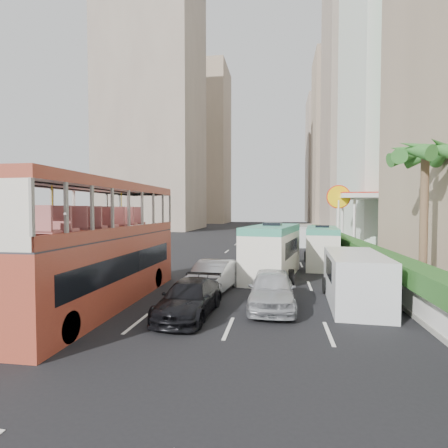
% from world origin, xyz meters
% --- Properties ---
extents(ground_plane, '(200.00, 200.00, 0.00)m').
position_xyz_m(ground_plane, '(0.00, 0.00, 0.00)').
color(ground_plane, black).
rests_on(ground_plane, ground).
extents(double_decker_bus, '(2.50, 11.00, 5.06)m').
position_xyz_m(double_decker_bus, '(-6.00, 0.00, 2.53)').
color(double_decker_bus, '#A53F2B').
rests_on(double_decker_bus, ground).
extents(car_silver_lane_a, '(2.22, 4.67, 1.48)m').
position_xyz_m(car_silver_lane_a, '(-1.87, 2.94, 0.00)').
color(car_silver_lane_a, silver).
rests_on(car_silver_lane_a, ground).
extents(car_silver_lane_b, '(1.85, 4.49, 1.52)m').
position_xyz_m(car_silver_lane_b, '(0.96, 0.65, 0.00)').
color(car_silver_lane_b, silver).
rests_on(car_silver_lane_b, ground).
extents(car_black, '(2.00, 4.47, 1.28)m').
position_xyz_m(car_black, '(-2.04, -0.84, 0.00)').
color(car_black, black).
rests_on(car_black, ground).
extents(van_asset, '(2.66, 5.32, 1.45)m').
position_xyz_m(van_asset, '(0.93, 17.85, 0.00)').
color(van_asset, silver).
rests_on(van_asset, ground).
extents(minibus_near, '(3.44, 7.06, 3.00)m').
position_xyz_m(minibus_near, '(0.85, 7.16, 1.50)').
color(minibus_near, silver).
rests_on(minibus_near, ground).
extents(minibus_far, '(2.61, 6.26, 2.70)m').
position_xyz_m(minibus_far, '(4.18, 11.61, 1.35)').
color(minibus_far, silver).
rests_on(minibus_far, ground).
extents(panel_van_near, '(2.37, 5.37, 2.11)m').
position_xyz_m(panel_van_near, '(4.35, 1.74, 1.05)').
color(panel_van_near, silver).
rests_on(panel_van_near, ground).
extents(panel_van_far, '(1.99, 4.88, 1.94)m').
position_xyz_m(panel_van_far, '(4.09, 25.42, 0.97)').
color(panel_van_far, silver).
rests_on(panel_van_far, ground).
extents(sidewalk, '(6.00, 120.00, 0.18)m').
position_xyz_m(sidewalk, '(9.00, 25.00, 0.09)').
color(sidewalk, '#99968C').
rests_on(sidewalk, ground).
extents(kerb_wall, '(0.30, 44.00, 1.00)m').
position_xyz_m(kerb_wall, '(6.20, 14.00, 0.68)').
color(kerb_wall, silver).
rests_on(kerb_wall, sidewalk).
extents(hedge, '(1.10, 44.00, 0.70)m').
position_xyz_m(hedge, '(6.20, 14.00, 1.53)').
color(hedge, '#2D6626').
rests_on(hedge, kerb_wall).
extents(palm_tree, '(0.36, 0.36, 6.40)m').
position_xyz_m(palm_tree, '(7.80, 4.00, 3.38)').
color(palm_tree, brown).
rests_on(palm_tree, sidewalk).
extents(shell_station, '(6.50, 8.00, 5.50)m').
position_xyz_m(shell_station, '(10.00, 23.00, 2.75)').
color(shell_station, silver).
rests_on(shell_station, ground).
extents(tower_stripe, '(16.00, 18.00, 58.00)m').
position_xyz_m(tower_stripe, '(18.00, 34.00, 29.00)').
color(tower_stripe, white).
rests_on(tower_stripe, ground).
extents(tower_mid, '(16.00, 16.00, 50.00)m').
position_xyz_m(tower_mid, '(18.00, 58.00, 25.00)').
color(tower_mid, '#A08F7E').
rests_on(tower_mid, ground).
extents(tower_far_a, '(14.00, 14.00, 44.00)m').
position_xyz_m(tower_far_a, '(17.00, 82.00, 22.00)').
color(tower_far_a, tan).
rests_on(tower_far_a, ground).
extents(tower_far_b, '(14.00, 14.00, 40.00)m').
position_xyz_m(tower_far_b, '(17.00, 104.00, 20.00)').
color(tower_far_b, '#A08F7E').
rests_on(tower_far_b, ground).
extents(tower_left_a, '(18.00, 18.00, 52.00)m').
position_xyz_m(tower_left_a, '(-24.00, 55.00, 26.00)').
color(tower_left_a, '#A08F7E').
rests_on(tower_left_a, ground).
extents(tower_left_b, '(16.00, 16.00, 46.00)m').
position_xyz_m(tower_left_b, '(-22.00, 90.00, 23.00)').
color(tower_left_b, tan).
rests_on(tower_left_b, ground).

